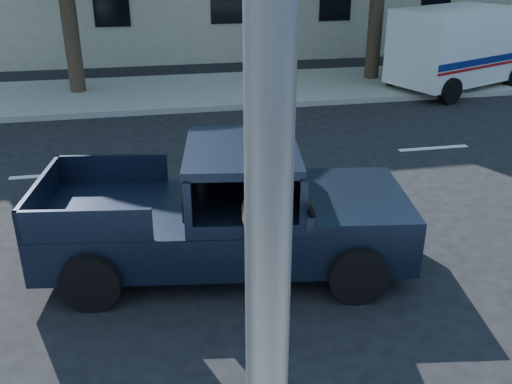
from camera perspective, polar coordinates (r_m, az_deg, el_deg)
ground at (r=8.78m, az=4.13°, el=-4.72°), size 120.00×120.00×0.00m
far_sidewalk at (r=17.24m, az=-3.92°, el=10.13°), size 60.00×4.00×0.15m
lane_stripes at (r=12.31m, az=9.04°, el=3.75°), size 21.60×0.14×0.01m
pickup_truck at (r=7.84m, az=-3.66°, el=-3.56°), size 5.13×2.86×1.75m
mail_truck at (r=18.38m, az=19.57°, el=12.81°), size 4.80×3.55×2.40m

